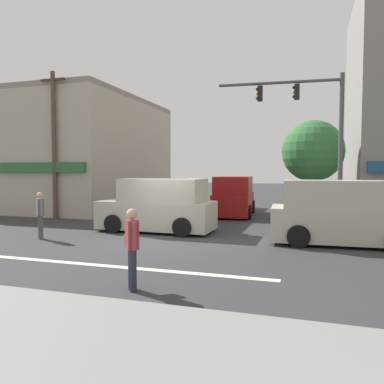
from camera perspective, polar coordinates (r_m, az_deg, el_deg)
ground_plane at (r=13.09m, az=-5.68°, el=-7.44°), size 120.00×120.00×0.00m
lane_marking_stripe at (r=10.05m, az=-13.69°, el=-10.80°), size 9.00×0.24×0.01m
building_left_block at (r=26.49m, az=-18.15°, el=5.47°), size 10.28×11.26×7.03m
street_tree at (r=18.88m, az=17.93°, el=5.91°), size 2.93×2.93×4.83m
utility_pole_near_left at (r=20.05m, az=-20.28°, el=7.04°), size 1.40×0.22×7.33m
utility_pole_far_right at (r=20.01m, az=26.97°, el=8.63°), size 1.40×0.22×8.53m
traffic_light_mast at (r=15.74m, az=18.21°, el=9.48°), size 4.88×0.49×6.20m
van_approaching_near at (r=14.99m, az=-5.13°, el=-2.19°), size 4.62×2.08×2.11m
van_waiting_far at (r=20.37m, az=6.41°, el=-0.75°), size 2.32×4.73×2.11m
van_crossing_leftbound at (r=13.24m, az=21.64°, el=-3.13°), size 4.69×2.21×2.11m
pedestrian_foreground_with_bag at (r=7.74m, az=-9.13°, el=-7.80°), size 0.51×0.65×1.67m
pedestrian_mid_crossing at (r=14.29m, az=-22.12°, el=-2.91°), size 0.45×0.41×1.67m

